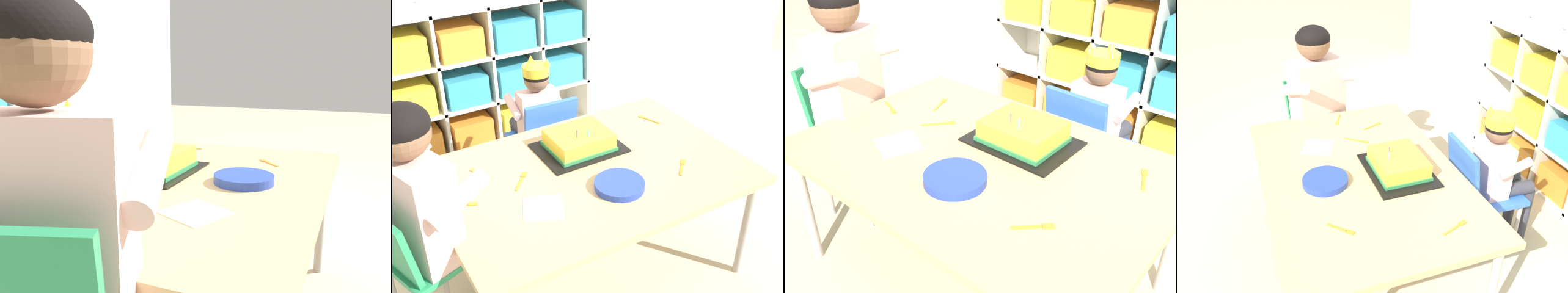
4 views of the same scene
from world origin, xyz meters
The scene contains 12 objects.
activity_table centered at (0.00, 0.00, 0.53)m, with size 1.31×0.90×0.56m.
classroom_chair_blue centered at (0.08, 0.61, 0.38)m, with size 0.33×0.36×0.65m.
child_with_crown centered at (0.09, 0.72, 0.51)m, with size 0.30×0.31×0.82m.
adult_helper_seated centered at (-0.66, -0.01, 0.67)m, with size 0.48×0.46×1.08m.
birthday_cake_on_tray centered at (0.05, 0.18, 0.60)m, with size 0.38×0.29×0.12m.
paper_plate_stack centered at (0.04, -0.17, 0.58)m, with size 0.21×0.21×0.03m, color #233DA3.
paper_napkin_square centered at (-0.29, -0.13, 0.57)m, with size 0.15×0.15×0.00m, color white.
fork_scattered_mid_table centered at (0.36, -0.18, 0.57)m, with size 0.10×0.10×0.00m.
fork_near_cake_tray centered at (-0.41, 0.21, 0.57)m, with size 0.06×0.12×0.00m.
fork_near_child_seat centered at (-0.54, 0.04, 0.57)m, with size 0.12×0.06×0.00m.
fork_at_table_front_edge centered at (0.49, 0.24, 0.57)m, with size 0.06×0.12×0.00m.
fork_beside_plate_stack centered at (-0.28, 0.08, 0.57)m, with size 0.10×0.11×0.00m.
Camera 1 is at (-1.22, -0.53, 0.95)m, focal length 36.21 mm.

